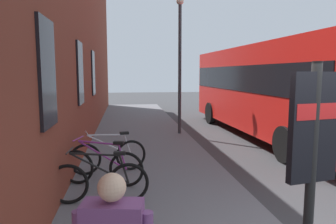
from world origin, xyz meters
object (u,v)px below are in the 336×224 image
(city_bus, at_px, (269,86))
(bicycle_under_window, at_px, (109,156))
(bicycle_by_door, at_px, (99,182))
(transit_info_sign, at_px, (313,143))
(street_lamp, at_px, (180,54))
(bicycle_end_of_row, at_px, (102,167))

(city_bus, bearing_deg, bicycle_under_window, 124.59)
(city_bus, bearing_deg, bicycle_by_door, 134.28)
(transit_info_sign, distance_m, city_bus, 8.99)
(street_lamp, bearing_deg, city_bus, -98.40)
(bicycle_by_door, relative_size, bicycle_end_of_row, 1.03)
(bicycle_by_door, height_order, bicycle_under_window, same)
(bicycle_by_door, relative_size, city_bus, 0.17)
(bicycle_by_door, xyz_separation_m, city_bus, (5.68, -5.83, 1.41))
(transit_info_sign, height_order, city_bus, city_bus)
(bicycle_end_of_row, xyz_separation_m, bicycle_under_window, (0.83, -0.11, 0.00))
(bicycle_end_of_row, relative_size, transit_info_sign, 0.71)
(transit_info_sign, xyz_separation_m, city_bus, (8.27, -3.51, 0.20))
(bicycle_under_window, distance_m, street_lamp, 5.69)
(bicycle_end_of_row, bearing_deg, street_lamp, -25.75)
(bicycle_under_window, relative_size, transit_info_sign, 0.72)
(bicycle_by_door, bearing_deg, city_bus, -45.72)
(bicycle_by_door, bearing_deg, street_lamp, -22.27)
(transit_info_sign, bearing_deg, bicycle_by_door, 41.84)
(bicycle_by_door, bearing_deg, bicycle_end_of_row, 0.91)
(bicycle_end_of_row, xyz_separation_m, street_lamp, (5.27, -2.54, 2.59))
(bicycle_by_door, distance_m, bicycle_end_of_row, 0.90)
(bicycle_under_window, bearing_deg, bicycle_by_door, 176.88)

